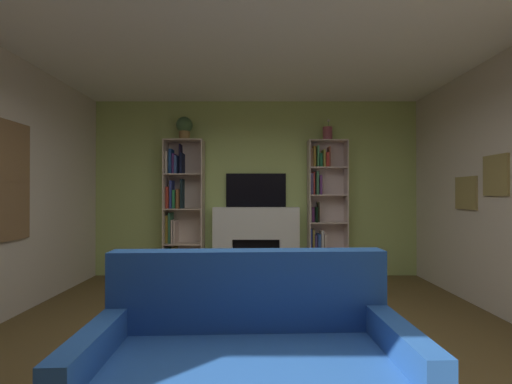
{
  "coord_description": "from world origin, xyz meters",
  "views": [
    {
      "loc": [
        0.0,
        -2.54,
        1.33
      ],
      "look_at": [
        0.0,
        1.12,
        1.35
      ],
      "focal_mm": 22.91,
      "sensor_mm": 36.0,
      "label": 1
    }
  ],
  "objects_px": {
    "bookshelf_right": "(323,210)",
    "fireplace": "(256,240)",
    "tv": "(256,190)",
    "potted_plant": "(184,127)",
    "vase_with_flowers": "(328,133)",
    "couch": "(249,372)",
    "coffee_table": "(251,315)",
    "bookshelf_left": "(180,210)"
  },
  "relations": [
    {
      "from": "fireplace",
      "to": "couch",
      "type": "relative_size",
      "value": 0.79
    },
    {
      "from": "tv",
      "to": "potted_plant",
      "type": "height_order",
      "value": "potted_plant"
    },
    {
      "from": "potted_plant",
      "to": "coffee_table",
      "type": "height_order",
      "value": "potted_plant"
    },
    {
      "from": "bookshelf_right",
      "to": "coffee_table",
      "type": "bearing_deg",
      "value": -113.06
    },
    {
      "from": "vase_with_flowers",
      "to": "couch",
      "type": "bearing_deg",
      "value": -109.7
    },
    {
      "from": "bookshelf_right",
      "to": "bookshelf_left",
      "type": "bearing_deg",
      "value": -179.42
    },
    {
      "from": "tv",
      "to": "bookshelf_right",
      "type": "height_order",
      "value": "bookshelf_right"
    },
    {
      "from": "fireplace",
      "to": "tv",
      "type": "bearing_deg",
      "value": 90.0
    },
    {
      "from": "vase_with_flowers",
      "to": "couch",
      "type": "relative_size",
      "value": 0.18
    },
    {
      "from": "potted_plant",
      "to": "couch",
      "type": "height_order",
      "value": "potted_plant"
    },
    {
      "from": "fireplace",
      "to": "potted_plant",
      "type": "relative_size",
      "value": 3.95
    },
    {
      "from": "tv",
      "to": "coffee_table",
      "type": "bearing_deg",
      "value": -90.83
    },
    {
      "from": "potted_plant",
      "to": "coffee_table",
      "type": "xyz_separation_m",
      "value": [
        1.1,
        -2.55,
        -2.04
      ]
    },
    {
      "from": "potted_plant",
      "to": "coffee_table",
      "type": "distance_m",
      "value": 3.44
    },
    {
      "from": "tv",
      "to": "potted_plant",
      "type": "relative_size",
      "value": 2.6
    },
    {
      "from": "fireplace",
      "to": "coffee_table",
      "type": "height_order",
      "value": "fireplace"
    },
    {
      "from": "couch",
      "to": "vase_with_flowers",
      "type": "bearing_deg",
      "value": 70.3
    },
    {
      "from": "tv",
      "to": "bookshelf_right",
      "type": "xyz_separation_m",
      "value": [
        1.07,
        -0.06,
        -0.32
      ]
    },
    {
      "from": "fireplace",
      "to": "bookshelf_right",
      "type": "bearing_deg",
      "value": 1.32
    },
    {
      "from": "tv",
      "to": "coffee_table",
      "type": "height_order",
      "value": "tv"
    },
    {
      "from": "bookshelf_left",
      "to": "bookshelf_right",
      "type": "xyz_separation_m",
      "value": [
        2.29,
        0.02,
        -0.0
      ]
    },
    {
      "from": "bookshelf_right",
      "to": "fireplace",
      "type": "bearing_deg",
      "value": -178.68
    },
    {
      "from": "potted_plant",
      "to": "fireplace",
      "type": "bearing_deg",
      "value": 1.59
    },
    {
      "from": "bookshelf_right",
      "to": "vase_with_flowers",
      "type": "distance_m",
      "value": 1.23
    },
    {
      "from": "fireplace",
      "to": "bookshelf_right",
      "type": "relative_size",
      "value": 0.67
    },
    {
      "from": "bookshelf_left",
      "to": "coffee_table",
      "type": "height_order",
      "value": "bookshelf_left"
    },
    {
      "from": "coffee_table",
      "to": "vase_with_flowers",
      "type": "bearing_deg",
      "value": 65.21
    },
    {
      "from": "tv",
      "to": "couch",
      "type": "distance_m",
      "value": 3.58
    },
    {
      "from": "bookshelf_left",
      "to": "fireplace",
      "type": "bearing_deg",
      "value": -0.08
    },
    {
      "from": "couch",
      "to": "tv",
      "type": "bearing_deg",
      "value": 89.31
    },
    {
      "from": "tv",
      "to": "potted_plant",
      "type": "distance_m",
      "value": 1.52
    },
    {
      "from": "tv",
      "to": "couch",
      "type": "relative_size",
      "value": 0.52
    },
    {
      "from": "tv",
      "to": "couch",
      "type": "height_order",
      "value": "tv"
    },
    {
      "from": "tv",
      "to": "bookshelf_left",
      "type": "bearing_deg",
      "value": -175.92
    },
    {
      "from": "bookshelf_right",
      "to": "couch",
      "type": "relative_size",
      "value": 1.18
    },
    {
      "from": "tv",
      "to": "coffee_table",
      "type": "relative_size",
      "value": 1.2
    },
    {
      "from": "bookshelf_right",
      "to": "coffee_table",
      "type": "xyz_separation_m",
      "value": [
        -1.11,
        -2.61,
        -0.71
      ]
    },
    {
      "from": "fireplace",
      "to": "tv",
      "type": "distance_m",
      "value": 0.8
    },
    {
      "from": "potted_plant",
      "to": "vase_with_flowers",
      "type": "distance_m",
      "value": 2.28
    },
    {
      "from": "tv",
      "to": "potted_plant",
      "type": "xyz_separation_m",
      "value": [
        -1.14,
        -0.12,
        1.01
      ]
    },
    {
      "from": "couch",
      "to": "coffee_table",
      "type": "distance_m",
      "value": 0.75
    },
    {
      "from": "vase_with_flowers",
      "to": "couch",
      "type": "distance_m",
      "value": 4.03
    }
  ]
}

